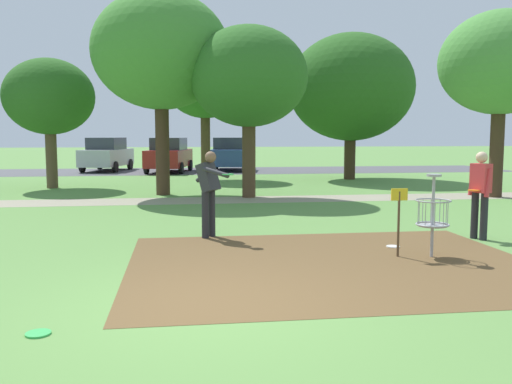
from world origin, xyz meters
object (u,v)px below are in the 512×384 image
Objects in this scene: player_foreground_watching at (209,188)px; tree_mid_right at (351,88)px; tree_near_left at (161,52)px; tree_near_right at (249,77)px; disc_golf_basket at (429,212)px; frisbee_mid_grass at (393,247)px; frisbee_far_left at (38,334)px; tree_mid_center at (205,84)px; parked_car_center_left at (169,155)px; tree_far_center at (49,97)px; player_throwing at (480,190)px; parked_car_center_right at (230,154)px; tree_mid_left at (501,64)px; parked_car_leftmost at (107,154)px.

tree_mid_right reaches higher than player_foreground_watching.
tree_near_left is 1.23× the size of tree_near_right.
frisbee_mid_grass is (-0.27, 0.85, -0.74)m from disc_golf_basket.
frisbee_far_left is 20.02m from tree_mid_center.
tree_far_center is at bearing -117.41° from parked_car_center_left.
tree_mid_center is at bearing 87.56° from player_foreground_watching.
tree_near_left is at bearing 125.52° from player_throwing.
tree_near_left is 1.50× the size of parked_car_center_right.
tree_near_left is 1.03× the size of tree_mid_right.
tree_mid_right is 1.34× the size of tree_far_center.
tree_far_center is at bearing 145.40° from tree_near_left.
tree_near_right is at bearing -82.10° from tree_mid_center.
tree_far_center is 1.09× the size of parked_car_center_left.
tree_near_right is 1.22× the size of parked_car_center_right.
tree_far_center is (-8.90, 13.12, 2.65)m from disc_golf_basket.
tree_near_left reaches higher than tree_mid_left.
tree_far_center is at bearing -94.75° from parked_car_leftmost.
tree_mid_left is 1.33× the size of parked_car_center_left.
tree_near_left reaches higher than frisbee_far_left.
player_foreground_watching is 5.28m from player_throwing.
tree_near_left is at bearing -105.41° from parked_car_center_right.
parked_car_center_right reaches higher than frisbee_mid_grass.
tree_far_center is 12.21m from parked_car_center_right.
parked_car_center_right is (-4.83, 6.87, -3.18)m from tree_mid_right.
tree_near_right is at bearing 101.74° from disc_golf_basket.
player_foreground_watching is at bearing -77.48° from parked_car_leftmost.
tree_mid_right is (5.40, 6.44, 0.26)m from tree_near_right.
player_throwing is 6.64× the size of frisbee_far_left.
player_throwing is 21.23m from parked_car_center_right.
tree_mid_center is at bearing -70.01° from parked_car_center_left.
parked_car_center_left is (-1.73, 4.77, -3.33)m from tree_mid_center.
tree_near_right reaches higher than frisbee_mid_grass.
parked_car_center_left is at bearing 87.86° from frisbee_far_left.
tree_mid_left is 1.02× the size of tree_mid_center.
frisbee_far_left is 20.86m from tree_mid_right.
tree_near_right is at bearing -77.25° from parked_car_center_left.
tree_near_right is 0.84× the size of tree_mid_right.
tree_far_center is at bearing -169.22° from tree_mid_right.
player_foreground_watching is 3.68m from frisbee_mid_grass.
tree_near_left reaches higher than tree_far_center.
tree_far_center is at bearing -150.26° from tree_mid_center.
frisbee_mid_grass is (-1.94, -0.49, -0.96)m from player_throwing.
tree_mid_left is 7.87m from tree_mid_right.
parked_car_center_right is (1.61, 5.82, -3.33)m from tree_mid_center.
tree_far_center is (-5.37, 10.86, 2.42)m from player_foreground_watching.
tree_mid_right is at bearing 10.78° from tree_far_center.
frisbee_mid_grass is 0.04× the size of tree_mid_center.
parked_car_center_left is (-4.65, 21.31, 0.17)m from disc_golf_basket.
tree_mid_left is at bearing -18.75° from tree_far_center.
tree_mid_left reaches higher than player_foreground_watching.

